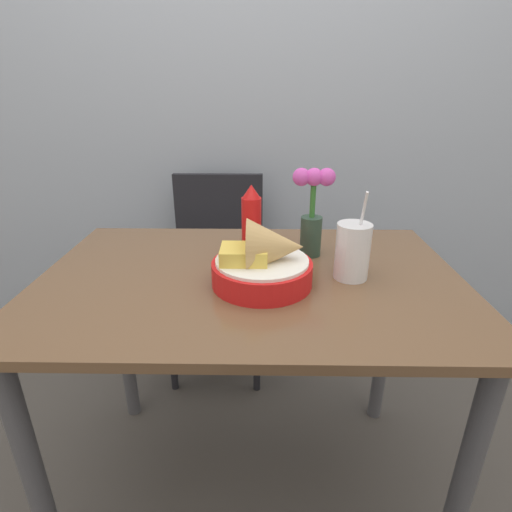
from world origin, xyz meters
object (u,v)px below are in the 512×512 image
Objects in this scene: chair_far_window at (218,256)px; food_basket at (266,262)px; drink_cup at (352,253)px; flower_vase at (312,210)px; ketchup_bottle at (251,222)px.

food_basket is at bearing -75.01° from chair_far_window.
drink_cup is (0.22, 0.04, 0.01)m from food_basket.
food_basket is 0.24m from flower_vase.
chair_far_window is at bearing 120.13° from flower_vase.
drink_cup is 0.19m from flower_vase.
food_basket reaches higher than chair_far_window.
food_basket is 0.19m from ketchup_bottle.
ketchup_bottle is 0.30m from drink_cup.
flower_vase reaches higher than ketchup_bottle.
flower_vase is at bearing -59.87° from chair_far_window.
ketchup_bottle is (-0.04, 0.18, 0.04)m from food_basket.
ketchup_bottle is 0.83× the size of flower_vase.
chair_far_window is 0.91m from drink_cup.
food_basket is (0.21, -0.78, 0.32)m from chair_far_window.
flower_vase reaches higher than drink_cup.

